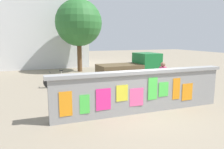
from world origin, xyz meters
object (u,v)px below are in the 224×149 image
object	(u,v)px
auto_rickshaw_truck	(132,70)
motorcycle	(81,92)
bicycle_near	(59,81)
person_walking	(163,76)
tree_roadside	(79,23)

from	to	relation	value
auto_rickshaw_truck	motorcycle	distance (m)	4.27
motorcycle	bicycle_near	xyz separation A→B (m)	(-0.53, 3.31, -0.10)
person_walking	tree_roadside	world-z (taller)	tree_roadside
motorcycle	tree_roadside	xyz separation A→B (m)	(1.74, 8.56, 3.45)
auto_rickshaw_truck	tree_roadside	world-z (taller)	tree_roadside
auto_rickshaw_truck	motorcycle	world-z (taller)	auto_rickshaw_truck
motorcycle	bicycle_near	distance (m)	3.36
motorcycle	person_walking	bearing A→B (deg)	-4.65
person_walking	bicycle_near	bearing A→B (deg)	140.26
tree_roadside	motorcycle	bearing A→B (deg)	-101.52
bicycle_near	motorcycle	bearing A→B (deg)	-80.87
auto_rickshaw_truck	bicycle_near	distance (m)	4.21
motorcycle	person_walking	xyz separation A→B (m)	(3.83, -0.31, 0.52)
motorcycle	bicycle_near	bearing A→B (deg)	99.13
tree_roadside	auto_rickshaw_truck	bearing A→B (deg)	-73.95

